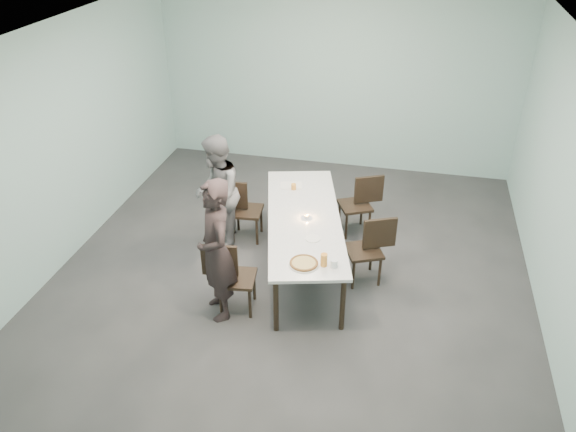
% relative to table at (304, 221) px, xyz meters
% --- Properties ---
extents(ground, '(7.00, 7.00, 0.00)m').
position_rel_table_xyz_m(ground, '(-0.11, -0.29, -0.69)').
color(ground, '#333335').
rests_on(ground, ground).
extents(room_shell, '(6.02, 7.02, 3.01)m').
position_rel_table_xyz_m(room_shell, '(-0.11, -0.29, 1.33)').
color(room_shell, '#9CC4C2').
rests_on(room_shell, ground).
extents(table, '(1.52, 2.74, 0.75)m').
position_rel_table_xyz_m(table, '(0.00, 0.00, 0.00)').
color(table, white).
rests_on(table, ground).
extents(chair_near_left, '(0.63, 0.47, 0.87)m').
position_rel_table_xyz_m(chair_near_left, '(-0.67, -1.00, -0.19)').
color(chair_near_left, black).
rests_on(chair_near_left, ground).
extents(chair_far_left, '(0.63, 0.45, 0.87)m').
position_rel_table_xyz_m(chair_far_left, '(-1.00, 0.51, -0.19)').
color(chair_far_left, black).
rests_on(chair_far_left, ground).
extents(chair_near_right, '(0.65, 0.55, 0.87)m').
position_rel_table_xyz_m(chair_near_right, '(0.86, -0.08, -0.19)').
color(chair_near_right, black).
rests_on(chair_near_right, ground).
extents(chair_far_right, '(0.65, 0.56, 0.87)m').
position_rel_table_xyz_m(chair_far_right, '(0.61, 1.03, -0.19)').
color(chair_far_right, black).
rests_on(chair_far_right, ground).
extents(diner_near, '(0.69, 0.75, 1.73)m').
position_rel_table_xyz_m(diner_near, '(-0.77, -1.11, 0.17)').
color(diner_near, black).
rests_on(diner_near, ground).
extents(diner_far, '(0.78, 0.90, 1.60)m').
position_rel_table_xyz_m(diner_far, '(-1.24, 0.27, 0.11)').
color(diner_far, slate).
rests_on(diner_far, ground).
extents(pizza, '(0.34, 0.34, 0.04)m').
position_rel_table_xyz_m(pizza, '(0.20, -0.99, 0.08)').
color(pizza, white).
rests_on(pizza, table).
extents(side_plate, '(0.18, 0.18, 0.01)m').
position_rel_table_xyz_m(side_plate, '(0.20, -0.46, 0.06)').
color(side_plate, white).
rests_on(side_plate, table).
extents(beer_glass, '(0.08, 0.08, 0.15)m').
position_rel_table_xyz_m(beer_glass, '(0.41, -0.96, 0.13)').
color(beer_glass, orange).
rests_on(beer_glass, table).
extents(water_tumbler, '(0.08, 0.08, 0.09)m').
position_rel_table_xyz_m(water_tumbler, '(0.53, -0.96, 0.10)').
color(water_tumbler, silver).
rests_on(water_tumbler, table).
extents(tealight, '(0.06, 0.06, 0.05)m').
position_rel_table_xyz_m(tealight, '(0.04, -0.01, 0.08)').
color(tealight, silver).
rests_on(tealight, table).
extents(amber_tumbler, '(0.07, 0.07, 0.08)m').
position_rel_table_xyz_m(amber_tumbler, '(-0.29, 0.70, 0.10)').
color(amber_tumbler, orange).
rests_on(amber_tumbler, table).
extents(menu, '(0.35, 0.29, 0.01)m').
position_rel_table_xyz_m(menu, '(-0.34, 0.80, 0.06)').
color(menu, silver).
rests_on(menu, table).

